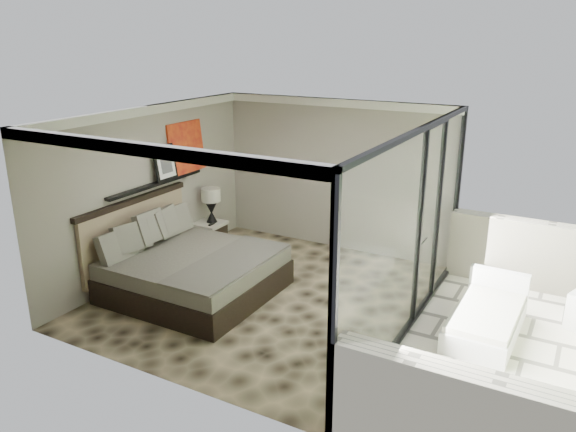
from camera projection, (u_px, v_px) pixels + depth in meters
The scene contains 13 objects.
floor at pixel (266, 295), 8.75m from camera, with size 5.00×5.00×0.00m, color black.
ceiling at pixel (264, 116), 7.89m from camera, with size 4.50×5.00×0.02m, color silver.
back_wall at pixel (335, 175), 10.39m from camera, with size 4.50×0.02×2.80m, color gray.
left_wall at pixel (150, 190), 9.36m from camera, with size 0.02×5.00×2.80m, color gray.
glass_wall at pixel (413, 235), 7.28m from camera, with size 0.08×5.00×2.80m, color white.
terrace_slab at pixel (521, 364), 7.03m from camera, with size 3.00×5.00×0.12m, color beige.
picture_ledge at pixel (157, 184), 9.38m from camera, with size 0.12×2.20×0.05m, color black.
bed at pixel (189, 269), 8.78m from camera, with size 2.38×2.30×1.32m.
nightstand at pixel (210, 235), 10.61m from camera, with size 0.52×0.52×0.52m, color black.
table_lamp at pixel (211, 201), 10.43m from camera, with size 0.36×0.36×0.65m.
abstract_canvas at pixel (186, 147), 9.94m from camera, with size 0.04×0.90×0.90m, color #A44E0E.
framed_print at pixel (165, 163), 9.43m from camera, with size 0.03×0.50×0.60m, color black.
lounger at pixel (487, 319), 7.62m from camera, with size 0.86×1.67×0.65m.
Camera 1 is at (4.17, -6.77, 3.88)m, focal length 35.00 mm.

